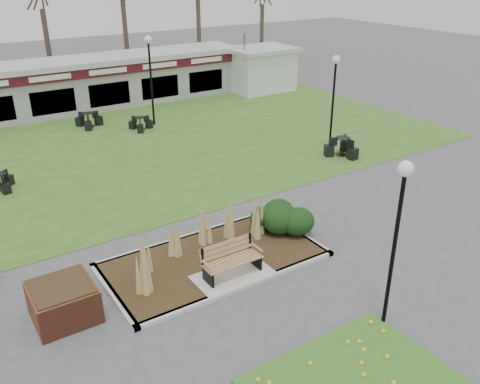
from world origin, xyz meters
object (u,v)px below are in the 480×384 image
park_bench (231,259)px  lamp_post_near_right (400,210)px  bistro_set_c (342,149)px  lamp_post_far_right (334,83)px  food_pavilion (45,88)px  lamp_post_mid_right (150,61)px  brick_planter (63,301)px  bistro_set_b (89,122)px  bistro_set_d (141,126)px  service_hut (260,69)px  patio_umbrella (244,67)px  bistro_set_a (1,184)px

park_bench → lamp_post_near_right: size_ratio=0.40×
bistro_set_c → lamp_post_far_right: bearing=91.4°
food_pavilion → lamp_post_mid_right: (4.17, -5.34, 1.91)m
lamp_post_near_right → bistro_set_c: size_ratio=2.70×
brick_planter → bistro_set_c: size_ratio=0.95×
food_pavilion → lamp_post_near_right: bearing=-85.0°
bistro_set_b → bistro_set_d: size_ratio=1.13×
lamp_post_far_right → lamp_post_near_right: bearing=-126.1°
brick_planter → bistro_set_b: bearing=70.0°
service_hut → lamp_post_near_right: size_ratio=1.03×
service_hut → bistro_set_b: service_hut is taller
food_pavilion → lamp_post_far_right: size_ratio=5.64×
bistro_set_d → patio_umbrella: 9.89m
bistro_set_c → bistro_set_d: 10.49m
brick_planter → bistro_set_d: size_ratio=1.18×
lamp_post_far_right → bistro_set_a: bearing=165.2°
park_bench → patio_umbrella: size_ratio=0.63×
bistro_set_a → bistro_set_d: 8.56m
lamp_post_mid_right → service_hut: bearing=19.9°
bistro_set_c → patio_umbrella: (2.85, 12.34, 1.42)m
food_pavilion → bistro_set_b: (1.11, -3.86, -1.20)m
lamp_post_near_right → lamp_post_far_right: lamp_post_far_right is taller
park_bench → bistro_set_b: (1.11, 15.86, -0.31)m
lamp_post_mid_right → patio_umbrella: size_ratio=1.72×
food_pavilion → bistro_set_c: 17.13m
food_pavilion → bistro_set_a: bearing=-113.5°
bistro_set_c → food_pavilion: bearing=123.2°
lamp_post_near_right → brick_planter: bearing=145.2°
food_pavilion → bistro_set_a: (-4.31, -9.89, -1.24)m
food_pavilion → bistro_set_b: food_pavilion is taller
lamp_post_near_right → bistro_set_c: 12.04m
brick_planter → lamp_post_near_right: 8.31m
bistro_set_a → bistro_set_c: bistro_set_c is taller
bistro_set_d → patio_umbrella: bearing=23.1°
food_pavilion → patio_umbrella: (12.20, -1.96, 0.24)m
bistro_set_a → bistro_set_b: bistro_set_b is taller
lamp_post_far_right → bistro_set_b: bearing=130.5°
service_hut → bistro_set_d: size_ratio=3.47×
lamp_post_mid_right → bistro_set_c: bearing=-60.0°
lamp_post_near_right → bistro_set_b: 19.83m
brick_planter → lamp_post_mid_right: bearing=57.8°
brick_planter → bistro_set_c: brick_planter is taller
lamp_post_far_right → brick_planter: bearing=-158.3°
lamp_post_near_right → bistro_set_d: size_ratio=3.37×
bistro_set_c → service_hut: bearing=71.4°
brick_planter → lamp_post_near_right: lamp_post_near_right is taller
food_pavilion → service_hut: 13.64m
service_hut → bistro_set_b: 12.59m
park_bench → lamp_post_mid_right: bearing=73.8°
service_hut → bistro_set_a: service_hut is taller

